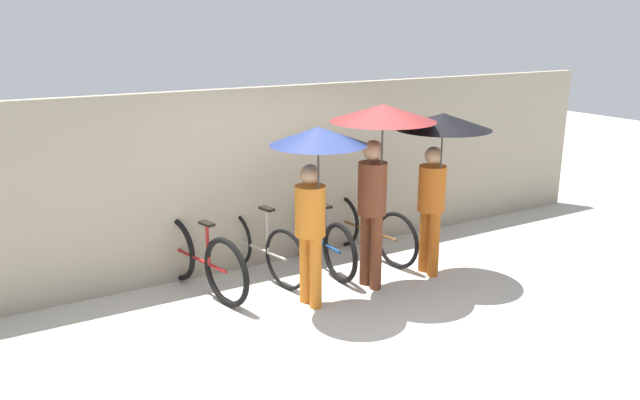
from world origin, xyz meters
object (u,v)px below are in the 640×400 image
pedestrian_center (380,141)px  parked_bicycle_3 (367,228)px  parked_bicycle_0 (199,259)px  pedestrian_trailing (439,146)px  parked_bicycle_2 (317,238)px  parked_bicycle_1 (258,247)px  pedestrian_leading (315,168)px

pedestrian_center → parked_bicycle_3: bearing=-125.3°
parked_bicycle_0 → pedestrian_trailing: 2.97m
parked_bicycle_0 → pedestrian_trailing: size_ratio=0.88×
pedestrian_trailing → parked_bicycle_2: bearing=-38.9°
parked_bicycle_0 → parked_bicycle_3: bearing=-103.9°
parked_bicycle_2 → pedestrian_trailing: size_ratio=0.89×
parked_bicycle_2 → parked_bicycle_3: parked_bicycle_2 is taller
pedestrian_center → parked_bicycle_0: bearing=-34.6°
parked_bicycle_0 → pedestrian_center: (1.74, -0.92, 1.30)m
parked_bicycle_1 → parked_bicycle_3: bearing=-105.8°
parked_bicycle_1 → parked_bicycle_2: parked_bicycle_2 is taller
parked_bicycle_2 → pedestrian_trailing: 1.85m
parked_bicycle_3 → pedestrian_center: size_ratio=0.83×
parked_bicycle_0 → pedestrian_leading: pedestrian_leading is taller
parked_bicycle_2 → pedestrian_leading: size_ratio=0.90×
parked_bicycle_1 → parked_bicycle_2: size_ratio=0.96×
parked_bicycle_3 → pedestrian_trailing: bearing=-171.0°
parked_bicycle_1 → pedestrian_leading: (0.17, -1.07, 1.14)m
parked_bicycle_2 → parked_bicycle_0: bearing=89.2°
parked_bicycle_2 → parked_bicycle_3: bearing=-89.1°
parked_bicycle_0 → pedestrian_center: bearing=-131.8°
parked_bicycle_0 → pedestrian_center: size_ratio=0.82×
parked_bicycle_2 → parked_bicycle_3: (0.75, 0.01, 0.00)m
parked_bicycle_2 → pedestrian_center: pedestrian_center is taller
parked_bicycle_0 → parked_bicycle_2: bearing=-104.5°
parked_bicycle_1 → pedestrian_leading: pedestrian_leading is taller
parked_bicycle_2 → parked_bicycle_3: 0.75m
parked_bicycle_3 → parked_bicycle_1: bearing=77.9°
parked_bicycle_3 → parked_bicycle_2: bearing=82.1°
pedestrian_trailing → pedestrian_leading: bearing=4.2°
parked_bicycle_1 → parked_bicycle_3: 1.50m
parked_bicycle_0 → pedestrian_center: pedestrian_center is taller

